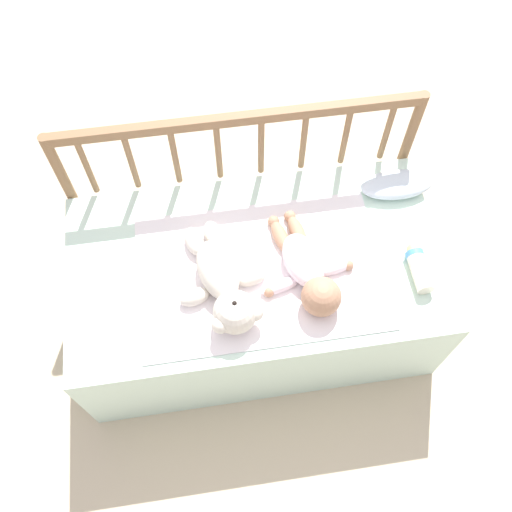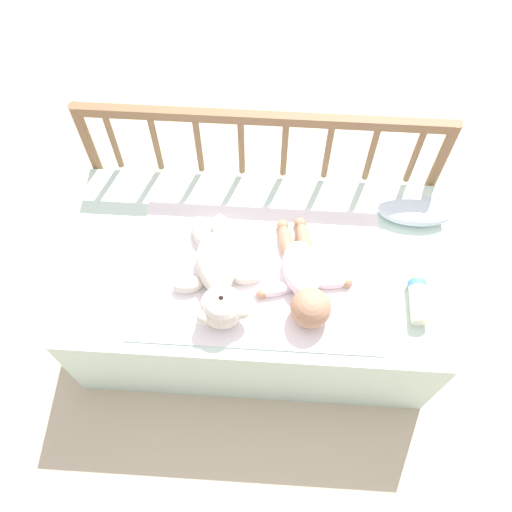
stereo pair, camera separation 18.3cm
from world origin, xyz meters
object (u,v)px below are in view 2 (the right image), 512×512
baby_bottle (418,298)px  small_pillow (416,211)px  baby (304,280)px  teddy_bear (218,278)px

baby_bottle → small_pillow: bearing=87.4°
baby → baby_bottle: baby is taller
teddy_bear → baby_bottle: teddy_bear is taller
baby → small_pillow: (0.38, 0.30, -0.02)m
baby_bottle → baby: bearing=175.1°
teddy_bear → small_pillow: bearing=25.7°
teddy_bear → baby_bottle: size_ratio=2.48×
teddy_bear → small_pillow: teddy_bear is taller
teddy_bear → baby_bottle: (0.63, -0.02, -0.03)m
baby_bottle → small_pillow: 0.33m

